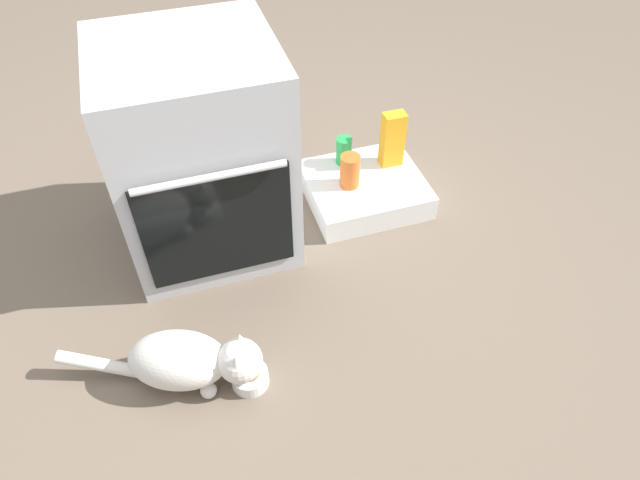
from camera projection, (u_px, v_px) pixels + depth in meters
name	position (u px, v px, depth m)	size (l,w,h in m)	color
ground	(239.00, 303.00, 2.01)	(8.00, 8.00, 0.00)	#6B5B4C
oven	(200.00, 154.00, 1.97)	(0.58, 0.61, 0.78)	#B7BABF
pantry_cabinet	(365.00, 189.00, 2.36)	(0.47, 0.41, 0.11)	white
food_bowl	(250.00, 377.00, 1.77)	(0.12, 0.12, 0.08)	white
cat	(189.00, 360.00, 1.72)	(0.62, 0.30, 0.20)	silver
sauce_jar	(350.00, 171.00, 2.25)	(0.08, 0.08, 0.14)	#D16023
soda_can	(344.00, 151.00, 2.36)	(0.07, 0.07, 0.12)	green
juice_carton	(392.00, 139.00, 2.31)	(0.09, 0.06, 0.24)	orange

